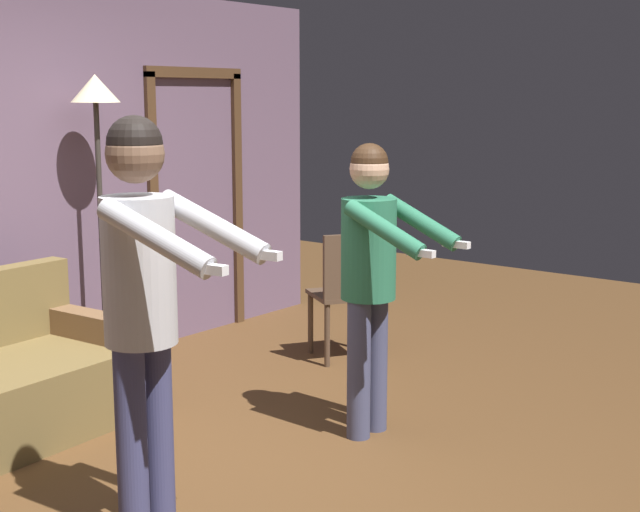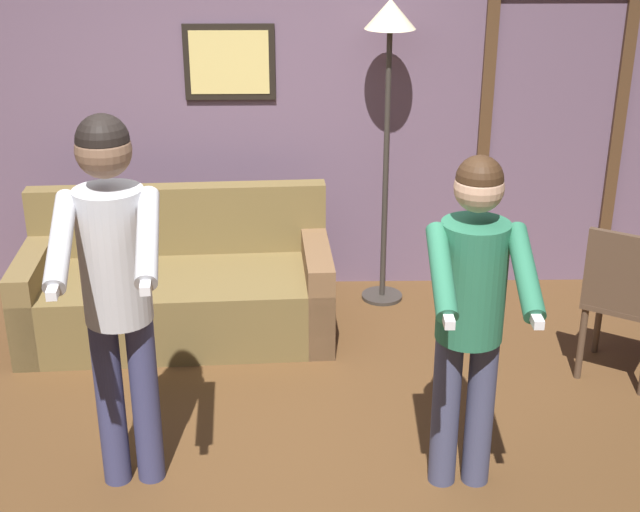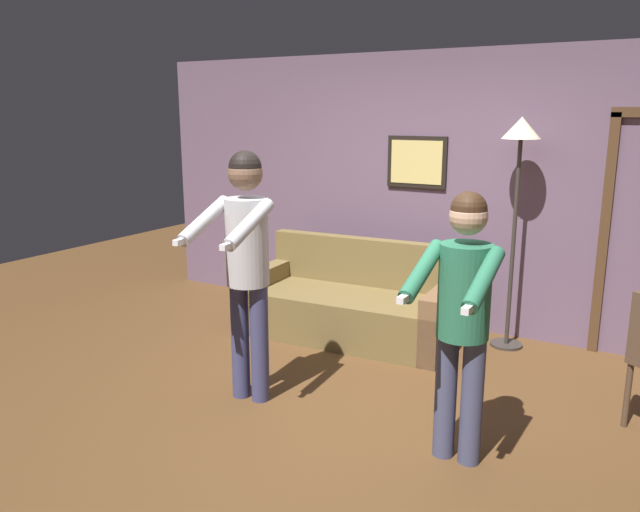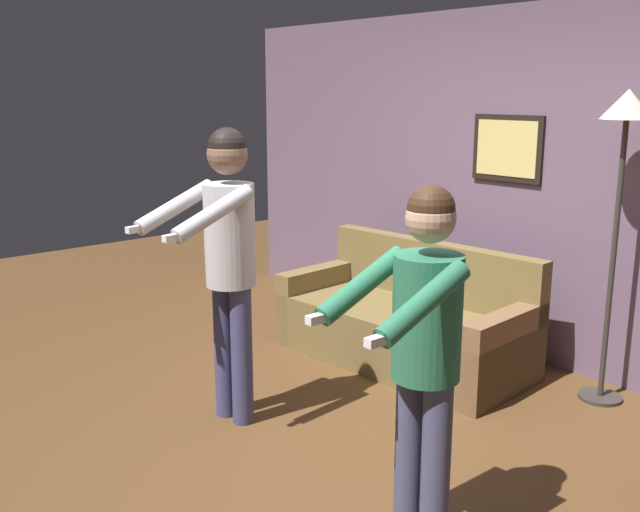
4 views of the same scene
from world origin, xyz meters
name	(u,v)px [view 1 (image 1 of 4)]	position (x,y,z in m)	size (l,w,h in m)	color
ground_plane	(213,481)	(0.00, 0.00, 0.00)	(12.00, 12.00, 0.00)	#52351C
torchiere_lamp	(97,129)	(0.79, 1.81, 1.65)	(0.32, 0.32, 2.00)	#332D28
person_standing_left	(143,287)	(-0.57, -0.20, 1.10)	(0.49, 0.75, 1.79)	#3A3C64
person_standing_right	(371,264)	(0.99, -0.24, 0.97)	(0.44, 0.67, 1.62)	#414563
dining_chair_distant	(347,288)	(2.04, 0.70, 0.53)	(0.58, 0.58, 0.93)	#4C3828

